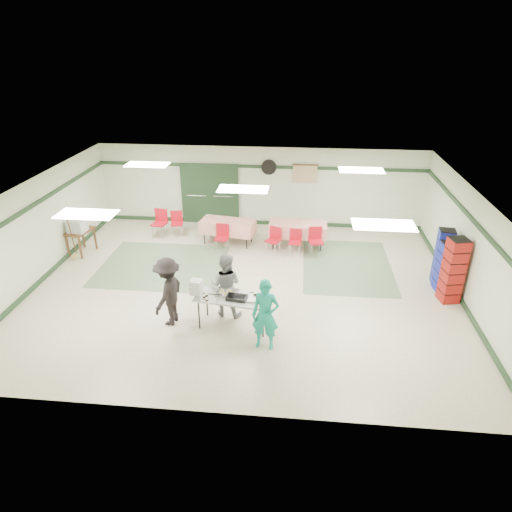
# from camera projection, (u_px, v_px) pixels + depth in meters

# --- Properties ---
(floor) EXTENTS (11.00, 11.00, 0.00)m
(floor) POSITION_uv_depth(u_px,v_px,m) (244.00, 286.00, 12.07)
(floor) COLOR beige
(floor) RESTS_ON ground
(ceiling) EXTENTS (11.00, 11.00, 0.00)m
(ceiling) POSITION_uv_depth(u_px,v_px,m) (243.00, 188.00, 10.89)
(ceiling) COLOR silver
(ceiling) RESTS_ON wall_back
(wall_back) EXTENTS (11.00, 0.00, 11.00)m
(wall_back) POSITION_uv_depth(u_px,v_px,m) (260.00, 187.00, 15.51)
(wall_back) COLOR silver
(wall_back) RESTS_ON floor
(wall_front) EXTENTS (11.00, 0.00, 11.00)m
(wall_front) POSITION_uv_depth(u_px,v_px,m) (210.00, 351.00, 7.45)
(wall_front) COLOR silver
(wall_front) RESTS_ON floor
(wall_left) EXTENTS (0.00, 9.00, 9.00)m
(wall_left) POSITION_uv_depth(u_px,v_px,m) (36.00, 232.00, 11.97)
(wall_left) COLOR silver
(wall_left) RESTS_ON floor
(wall_right) EXTENTS (0.00, 9.00, 9.00)m
(wall_right) POSITION_uv_depth(u_px,v_px,m) (470.00, 249.00, 10.99)
(wall_right) COLOR silver
(wall_right) RESTS_ON floor
(trim_back) EXTENTS (11.00, 0.06, 0.10)m
(trim_back) POSITION_uv_depth(u_px,v_px,m) (260.00, 167.00, 15.17)
(trim_back) COLOR #1E371F
(trim_back) RESTS_ON wall_back
(baseboard_back) EXTENTS (11.00, 0.06, 0.12)m
(baseboard_back) POSITION_uv_depth(u_px,v_px,m) (260.00, 222.00, 16.04)
(baseboard_back) COLOR #1E371F
(baseboard_back) RESTS_ON floor
(trim_left) EXTENTS (0.06, 9.00, 0.10)m
(trim_left) POSITION_uv_depth(u_px,v_px,m) (31.00, 206.00, 11.66)
(trim_left) COLOR #1E371F
(trim_left) RESTS_ON wall_back
(baseboard_left) EXTENTS (0.06, 9.00, 0.12)m
(baseboard_left) POSITION_uv_depth(u_px,v_px,m) (47.00, 275.00, 12.53)
(baseboard_left) COLOR #1E371F
(baseboard_left) RESTS_ON floor
(trim_right) EXTENTS (0.06, 9.00, 0.10)m
(trim_right) POSITION_uv_depth(u_px,v_px,m) (475.00, 222.00, 10.69)
(trim_right) COLOR #1E371F
(trim_right) RESTS_ON wall_back
(baseboard_right) EXTENTS (0.06, 9.00, 0.12)m
(baseboard_right) POSITION_uv_depth(u_px,v_px,m) (458.00, 295.00, 11.56)
(baseboard_right) COLOR #1E371F
(baseboard_right) RESTS_ON floor
(green_patch_a) EXTENTS (3.50, 3.00, 0.01)m
(green_patch_a) POSITION_uv_depth(u_px,v_px,m) (163.00, 265.00, 13.18)
(green_patch_a) COLOR #647D5B
(green_patch_a) RESTS_ON floor
(green_patch_b) EXTENTS (2.50, 3.50, 0.01)m
(green_patch_b) POSITION_uv_depth(u_px,v_px,m) (347.00, 265.00, 13.16)
(green_patch_b) COLOR #647D5B
(green_patch_b) RESTS_ON floor
(double_door_left) EXTENTS (0.90, 0.06, 2.10)m
(double_door_left) POSITION_uv_depth(u_px,v_px,m) (197.00, 194.00, 15.78)
(double_door_left) COLOR gray
(double_door_left) RESTS_ON floor
(double_door_right) EXTENTS (0.90, 0.06, 2.10)m
(double_door_right) POSITION_uv_depth(u_px,v_px,m) (224.00, 195.00, 15.70)
(double_door_right) COLOR gray
(double_door_right) RESTS_ON floor
(door_frame) EXTENTS (2.00, 0.03, 2.15)m
(door_frame) POSITION_uv_depth(u_px,v_px,m) (210.00, 194.00, 15.72)
(door_frame) COLOR #1E371F
(door_frame) RESTS_ON floor
(wall_fan) EXTENTS (0.50, 0.10, 0.50)m
(wall_fan) POSITION_uv_depth(u_px,v_px,m) (269.00, 167.00, 15.12)
(wall_fan) COLOR black
(wall_fan) RESTS_ON wall_back
(scroll_banner) EXTENTS (0.80, 0.02, 0.60)m
(scroll_banner) POSITION_uv_depth(u_px,v_px,m) (305.00, 174.00, 15.10)
(scroll_banner) COLOR tan
(scroll_banner) RESTS_ON wall_back
(serving_table) EXTENTS (1.77, 0.90, 0.76)m
(serving_table) POSITION_uv_depth(u_px,v_px,m) (234.00, 299.00, 10.13)
(serving_table) COLOR #BCBBB6
(serving_table) RESTS_ON floor
(sheet_tray_right) EXTENTS (0.60, 0.49, 0.02)m
(sheet_tray_right) POSITION_uv_depth(u_px,v_px,m) (261.00, 299.00, 10.03)
(sheet_tray_right) COLOR silver
(sheet_tray_right) RESTS_ON serving_table
(sheet_tray_mid) EXTENTS (0.58, 0.47, 0.02)m
(sheet_tray_mid) POSITION_uv_depth(u_px,v_px,m) (228.00, 293.00, 10.24)
(sheet_tray_mid) COLOR silver
(sheet_tray_mid) RESTS_ON serving_table
(sheet_tray_left) EXTENTS (0.58, 0.47, 0.02)m
(sheet_tray_left) POSITION_uv_depth(u_px,v_px,m) (206.00, 298.00, 10.04)
(sheet_tray_left) COLOR silver
(sheet_tray_left) RESTS_ON serving_table
(baking_pan) EXTENTS (0.48, 0.33, 0.08)m
(baking_pan) POSITION_uv_depth(u_px,v_px,m) (237.00, 298.00, 10.02)
(baking_pan) COLOR black
(baking_pan) RESTS_ON serving_table
(foam_box_stack) EXTENTS (0.28, 0.26, 0.35)m
(foam_box_stack) POSITION_uv_depth(u_px,v_px,m) (196.00, 287.00, 10.16)
(foam_box_stack) COLOR white
(foam_box_stack) RESTS_ON serving_table
(volunteer_teal) EXTENTS (0.62, 0.44, 1.58)m
(volunteer_teal) POSITION_uv_depth(u_px,v_px,m) (265.00, 315.00, 9.41)
(volunteer_teal) COLOR #159685
(volunteer_teal) RESTS_ON floor
(volunteer_grey) EXTENTS (0.84, 0.70, 1.56)m
(volunteer_grey) POSITION_uv_depth(u_px,v_px,m) (226.00, 285.00, 10.56)
(volunteer_grey) COLOR gray
(volunteer_grey) RESTS_ON floor
(volunteer_dark) EXTENTS (0.81, 1.15, 1.63)m
(volunteer_dark) POSITION_uv_depth(u_px,v_px,m) (168.00, 292.00, 10.22)
(volunteer_dark) COLOR black
(volunteer_dark) RESTS_ON floor
(dining_table_a) EXTENTS (1.78, 0.83, 0.77)m
(dining_table_a) POSITION_uv_depth(u_px,v_px,m) (298.00, 229.00, 14.16)
(dining_table_a) COLOR red
(dining_table_a) RESTS_ON floor
(dining_table_b) EXTENTS (1.77, 1.00, 0.77)m
(dining_table_b) POSITION_uv_depth(u_px,v_px,m) (228.00, 226.00, 14.36)
(dining_table_b) COLOR red
(dining_table_b) RESTS_ON floor
(chair_a) EXTENTS (0.39, 0.39, 0.78)m
(chair_a) POSITION_uv_depth(u_px,v_px,m) (295.00, 239.00, 13.69)
(chair_a) COLOR #B40E1C
(chair_a) RESTS_ON floor
(chair_b) EXTENTS (0.51, 0.51, 0.82)m
(chair_b) POSITION_uv_depth(u_px,v_px,m) (274.00, 237.00, 13.74)
(chair_b) COLOR #B40E1C
(chair_b) RESTS_ON floor
(chair_c) EXTENTS (0.47, 0.47, 0.86)m
(chair_c) POSITION_uv_depth(u_px,v_px,m) (316.00, 238.00, 13.62)
(chair_c) COLOR #B40E1C
(chair_c) RESTS_ON floor
(chair_d) EXTENTS (0.42, 0.42, 0.85)m
(chair_d) POSITION_uv_depth(u_px,v_px,m) (222.00, 235.00, 13.88)
(chair_d) COLOR #B40E1C
(chair_d) RESTS_ON floor
(chair_loose_a) EXTENTS (0.45, 0.45, 0.82)m
(chair_loose_a) POSITION_uv_depth(u_px,v_px,m) (177.00, 221.00, 14.97)
(chair_loose_a) COLOR #B40E1C
(chair_loose_a) RESTS_ON floor
(chair_loose_b) EXTENTS (0.51, 0.51, 0.94)m
(chair_loose_b) POSITION_uv_depth(u_px,v_px,m) (160.00, 220.00, 14.82)
(chair_loose_b) COLOR #B40E1C
(chair_loose_b) RESTS_ON floor
(crate_stack_blue_a) EXTENTS (0.44, 0.44, 1.54)m
(crate_stack_blue_a) POSITION_uv_depth(u_px,v_px,m) (443.00, 257.00, 11.91)
(crate_stack_blue_a) COLOR #1A209E
(crate_stack_blue_a) RESTS_ON floor
(crate_stack_red) EXTENTS (0.51, 0.51, 1.68)m
(crate_stack_red) POSITION_uv_depth(u_px,v_px,m) (453.00, 271.00, 11.07)
(crate_stack_red) COLOR #A01012
(crate_stack_red) RESTS_ON floor
(crate_stack_blue_b) EXTENTS (0.45, 0.45, 1.36)m
(crate_stack_blue_b) POSITION_uv_depth(u_px,v_px,m) (446.00, 267.00, 11.59)
(crate_stack_blue_b) COLOR #1A209E
(crate_stack_blue_b) RESTS_ON floor
(printer_table) EXTENTS (0.74, 0.96, 0.74)m
(printer_table) POSITION_uv_depth(u_px,v_px,m) (80.00, 234.00, 13.66)
(printer_table) COLOR brown
(printer_table) RESTS_ON floor
(office_printer) EXTENTS (0.52, 0.46, 0.38)m
(office_printer) POSITION_uv_depth(u_px,v_px,m) (77.00, 226.00, 13.44)
(office_printer) COLOR #AFB0AB
(office_printer) RESTS_ON printer_table
(broom) EXTENTS (0.06, 0.23, 1.43)m
(broom) POSITION_uv_depth(u_px,v_px,m) (71.00, 235.00, 13.29)
(broom) COLOR brown
(broom) RESTS_ON floor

